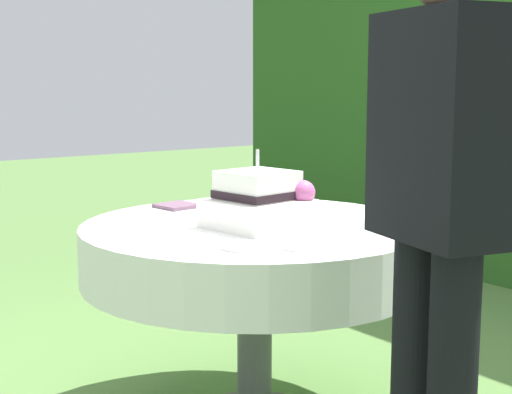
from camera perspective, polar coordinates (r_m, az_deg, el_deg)
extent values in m
cylinder|color=#4C4C51|center=(2.74, -0.11, -9.96)|extent=(0.13, 0.13, 0.71)
cylinder|color=brown|center=(2.65, -0.11, -2.39)|extent=(1.19, 1.19, 0.03)
cylinder|color=white|center=(2.67, -0.11, -4.11)|extent=(1.22, 1.22, 0.20)
cube|color=white|center=(2.57, 0.12, -1.25)|extent=(0.33, 0.33, 0.10)
cube|color=white|center=(2.55, 0.12, 0.90)|extent=(0.24, 0.24, 0.10)
cube|color=black|center=(2.56, 0.12, 0.22)|extent=(0.25, 0.25, 0.03)
sphere|color=#C6599E|center=(2.56, 3.59, 0.35)|extent=(0.08, 0.08, 0.08)
cylinder|color=silver|center=(2.54, 0.12, 2.82)|extent=(0.01, 0.01, 0.07)
cylinder|color=white|center=(2.25, 3.37, -3.79)|extent=(0.11, 0.11, 0.01)
cylinder|color=white|center=(2.25, -0.91, -3.77)|extent=(0.13, 0.13, 0.01)
cylinder|color=white|center=(3.00, 6.01, -0.69)|extent=(0.10, 0.10, 0.01)
cube|color=#6B4C60|center=(3.00, -5.99, -0.67)|extent=(0.16, 0.16, 0.01)
cylinder|color=black|center=(2.08, 11.85, -14.31)|extent=(0.12, 0.12, 0.85)
cube|color=black|center=(1.86, 13.89, 5.17)|extent=(0.40, 0.29, 0.55)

